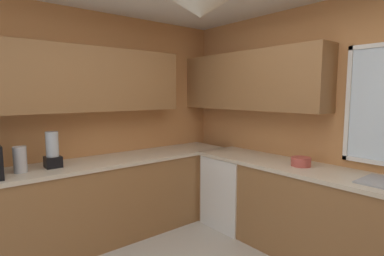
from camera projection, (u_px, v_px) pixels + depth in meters
The scene contains 7 objects.
room_shell at pixel (215, 79), 2.47m from camera, with size 4.24×3.82×2.65m.
counter_run_left at pixel (97, 201), 3.35m from camera, with size 0.65×3.43×0.91m.
counter_run_back at pixel (340, 222), 2.81m from camera, with size 3.33×0.65×0.91m.
dishwasher at pixel (234, 191), 3.79m from camera, with size 0.60×0.60×0.87m, color white.
kettle at pixel (20, 160), 2.81m from camera, with size 0.12×0.12×0.25m, color #B7B7BC.
bowl at pixel (301, 162), 3.07m from camera, with size 0.20×0.20×0.09m, color #B74C42.
blender_appliance at pixel (53, 151), 3.00m from camera, with size 0.15×0.15×0.36m.
Camera 1 is at (1.42, -1.23, 1.65)m, focal length 28.23 mm.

